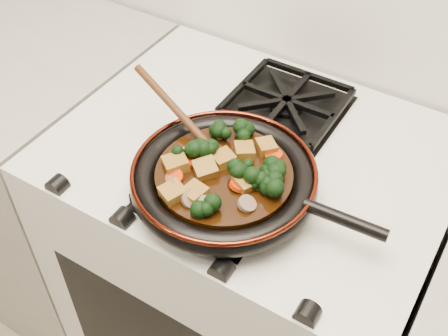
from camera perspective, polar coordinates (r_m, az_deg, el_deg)
The scene contains 33 objects.
stove at distance 1.44m, azimuth 2.32°, elevation -11.11°, with size 0.76×0.60×0.90m, color beige.
burner_grate_front at distance 1.00m, azimuth -0.92°, elevation -1.95°, with size 0.23×0.23×0.03m, color black, non-canonical shape.
burner_grate_back at distance 1.19m, azimuth 6.36°, elevation 6.51°, with size 0.23×0.23×0.03m, color black, non-canonical shape.
skillet at distance 0.98m, azimuth 0.12°, elevation -1.13°, with size 0.45×0.33×0.05m.
braising_sauce at distance 0.97m, azimuth -0.00°, elevation -0.87°, with size 0.24×0.24×0.02m, color black.
tofu_cube_0 at distance 0.93m, azimuth -5.22°, elevation -2.53°, with size 0.04×0.04×0.02m, color brown.
tofu_cube_1 at distance 0.92m, azimuth -2.96°, elevation -2.56°, with size 0.04×0.04×0.02m, color brown.
tofu_cube_2 at distance 0.98m, azimuth -0.07°, elevation 0.93°, with size 0.04×0.04×0.02m, color brown.
tofu_cube_3 at distance 0.99m, azimuth 2.07°, elevation 1.72°, with size 0.04×0.03×0.02m, color brown.
tofu_cube_4 at distance 0.97m, azimuth -4.93°, elevation 0.41°, with size 0.04×0.04×0.02m, color brown.
tofu_cube_5 at distance 0.94m, azimuth 2.27°, elevation -1.45°, with size 0.04×0.04×0.02m, color brown.
tofu_cube_6 at distance 1.00m, azimuth 4.31°, elevation 2.15°, with size 0.04×0.03×0.02m, color brown.
tofu_cube_7 at distance 0.96m, azimuth -1.89°, elevation -0.12°, with size 0.04×0.04×0.02m, color brown.
broccoli_floret_0 at distance 0.93m, azimuth 3.40°, elevation -1.52°, with size 0.06×0.06×0.05m, color black, non-canonical shape.
broccoli_floret_1 at distance 1.03m, azimuth 1.92°, elevation 3.60°, with size 0.06×0.06×0.05m, color black, non-canonical shape.
broccoli_floret_2 at distance 1.02m, azimuth -0.48°, elevation 3.55°, with size 0.06×0.06×0.05m, color black, non-canonical shape.
broccoli_floret_3 at distance 0.93m, azimuth 4.78°, elevation -1.90°, with size 0.06×0.06×0.05m, color black, non-canonical shape.
broccoli_floret_4 at distance 0.90m, azimuth -1.40°, elevation -4.18°, with size 0.06×0.06×0.05m, color black, non-canonical shape.
broccoli_floret_5 at distance 0.95m, azimuth 4.85°, elevation -0.63°, with size 0.06×0.06×0.05m, color black, non-canonical shape.
broccoli_floret_6 at distance 0.99m, azimuth -3.73°, elevation 1.61°, with size 0.06×0.06×0.05m, color black, non-canonical shape.
broccoli_floret_7 at distance 0.99m, azimuth -1.79°, elevation 1.93°, with size 0.06×0.06×0.06m, color black, non-canonical shape.
broccoli_floret_8 at distance 0.95m, azimuth 1.40°, elevation -0.14°, with size 0.06×0.06×0.05m, color black, non-canonical shape.
carrot_coin_0 at distance 0.99m, azimuth -3.90°, elevation 1.40°, with size 0.03×0.03×0.01m, color red.
carrot_coin_1 at distance 0.98m, azimuth -3.74°, elevation 0.59°, with size 0.03×0.03×0.01m, color red.
carrot_coin_2 at distance 0.95m, azimuth -5.07°, elevation -0.95°, with size 0.03×0.03×0.01m, color red.
carrot_coin_3 at distance 0.94m, azimuth 1.47°, elevation -1.79°, with size 0.03×0.03×0.01m, color red.
carrot_coin_4 at distance 0.99m, azimuth 5.09°, elevation 1.27°, with size 0.03×0.03×0.01m, color red.
carrot_coin_5 at distance 0.95m, azimuth 2.84°, elevation -0.93°, with size 0.03×0.03×0.01m, color red.
mushroom_slice_0 at distance 0.91m, azimuth 2.35°, elevation -3.65°, with size 0.03×0.03×0.01m, color brown.
mushroom_slice_1 at distance 0.92m, azimuth -3.36°, elevation -3.17°, with size 0.03×0.03×0.01m, color brown.
mushroom_slice_2 at distance 0.94m, azimuth -4.91°, elevation -1.48°, with size 0.03×0.03×0.01m, color brown.
mushroom_slice_3 at distance 0.91m, azimuth -2.11°, elevation -3.74°, with size 0.03×0.03×0.01m, color brown.
wooden_spoon at distance 1.02m, azimuth -3.27°, elevation 4.15°, with size 0.15×0.07×0.24m.
Camera 1 is at (0.37, 0.97, 1.65)m, focal length 45.00 mm.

